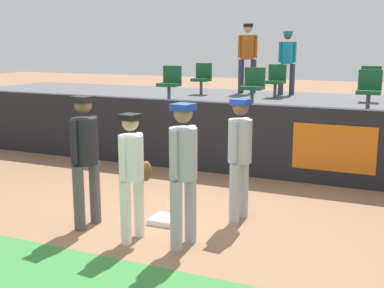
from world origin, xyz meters
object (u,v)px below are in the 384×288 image
at_px(seat_back_left, 202,77).
at_px(seat_back_right, 370,82).
at_px(first_base, 165,220).
at_px(player_runner_visitor, 183,166).
at_px(spectator_capped, 248,53).
at_px(seat_back_center, 276,79).
at_px(player_coach_visitor, 240,151).
at_px(player_umpire, 85,152).
at_px(seat_front_center, 253,84).
at_px(spectator_hooded, 287,58).
at_px(player_fielder_home, 132,168).
at_px(seat_front_left, 170,81).
at_px(seat_front_right, 369,88).

xyz_separation_m(seat_back_left, seat_back_right, (4.33, 0.00, 0.00)).
height_order(first_base, seat_back_right, seat_back_right).
height_order(player_runner_visitor, spectator_capped, spectator_capped).
distance_m(seat_back_center, seat_back_right, 2.28).
relative_size(first_base, player_coach_visitor, 0.22).
relative_size(player_runner_visitor, player_umpire, 0.99).
bearing_deg(player_runner_visitor, seat_back_right, 175.03).
distance_m(player_umpire, seat_front_center, 5.19).
bearing_deg(seat_back_right, spectator_hooded, 159.74).
relative_size(player_umpire, seat_front_center, 2.25).
height_order(first_base, seat_front_center, seat_front_center).
height_order(player_fielder_home, seat_back_center, seat_back_center).
height_order(seat_front_left, spectator_capped, spectator_capped).
xyz_separation_m(first_base, player_fielder_home, (-0.09, -0.74, 0.95)).
distance_m(player_runner_visitor, seat_front_left, 5.89).
distance_m(seat_front_center, seat_front_right, 2.46).
bearing_deg(player_runner_visitor, seat_back_left, -150.69).
bearing_deg(seat_front_center, seat_front_left, -180.00).
distance_m(first_base, player_umpire, 1.53).
xyz_separation_m(player_fielder_home, seat_back_right, (2.39, 7.04, 0.72)).
relative_size(seat_back_center, seat_back_right, 1.00).
distance_m(player_umpire, spectator_hooded, 7.84).
distance_m(player_runner_visitor, seat_front_right, 5.52).
xyz_separation_m(player_coach_visitor, seat_front_left, (-3.08, 3.98, 0.65)).
bearing_deg(player_umpire, seat_front_right, 152.78).
xyz_separation_m(seat_back_center, spectator_capped, (-1.03, 0.81, 0.63)).
xyz_separation_m(player_fielder_home, spectator_capped, (-0.92, 7.85, 1.34)).
distance_m(player_coach_visitor, seat_front_right, 4.28).
bearing_deg(player_coach_visitor, seat_back_left, -147.30).
distance_m(seat_back_left, seat_back_right, 4.33).
xyz_separation_m(first_base, seat_back_center, (0.02, 6.30, 1.67)).
height_order(player_coach_visitor, seat_front_right, seat_front_right).
relative_size(seat_front_left, seat_back_left, 1.00).
xyz_separation_m(player_runner_visitor, spectator_hooded, (-0.52, 7.79, 1.12)).
height_order(spectator_hooded, spectator_capped, spectator_capped).
bearing_deg(player_umpire, first_base, 127.37).
relative_size(player_runner_visitor, seat_front_right, 2.23).
bearing_deg(player_runner_visitor, seat_back_center, -166.55).
distance_m(seat_back_center, seat_front_right, 2.99).
xyz_separation_m(player_fielder_home, seat_back_center, (0.11, 7.04, 0.72)).
bearing_deg(spectator_hooded, player_runner_visitor, 73.49).
distance_m(player_fielder_home, seat_front_center, 5.29).
bearing_deg(seat_back_center, player_umpire, -98.05).
distance_m(player_coach_visitor, player_umpire, 2.22).
bearing_deg(spectator_hooded, player_fielder_home, 68.26).
bearing_deg(first_base, player_runner_visitor, -47.73).
relative_size(player_coach_visitor, seat_back_center, 2.17).
relative_size(player_runner_visitor, seat_front_center, 2.23).
height_order(player_umpire, seat_front_right, seat_front_right).
height_order(player_fielder_home, player_coach_visitor, player_coach_visitor).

